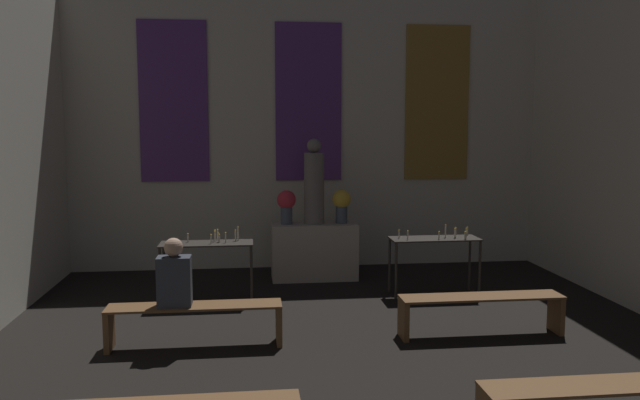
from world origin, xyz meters
TOP-DOWN VIEW (x-y plane):
  - wall_back at (0.00, 10.17)m, footprint 8.17×0.16m
  - altar at (0.00, 9.23)m, footprint 1.34×0.57m
  - statue at (0.00, 9.23)m, footprint 0.32×0.32m
  - flower_vase_left at (-0.44, 9.23)m, footprint 0.30×0.30m
  - flower_vase_right at (0.44, 9.23)m, footprint 0.30×0.30m
  - candle_rack_left at (-1.59, 8.07)m, footprint 1.26×0.46m
  - candle_rack_right at (1.61, 8.07)m, footprint 1.26×0.46m
  - pew_second_right at (1.62, 3.81)m, footprint 1.89×0.36m
  - pew_back_left at (-1.62, 6.30)m, footprint 1.89×0.36m
  - pew_back_right at (1.62, 6.30)m, footprint 1.89×0.36m
  - person_seated at (-1.83, 6.30)m, footprint 0.36×0.24m

SIDE VIEW (x-z plane):
  - pew_second_right at x=1.62m, z-range 0.10..0.57m
  - pew_back_left at x=-1.62m, z-range 0.10..0.57m
  - pew_back_right at x=1.62m, z-range 0.10..0.57m
  - altar at x=0.00m, z-range 0.00..0.88m
  - candle_rack_right at x=1.61m, z-range 0.21..1.22m
  - candle_rack_left at x=-1.59m, z-range 0.20..1.23m
  - person_seated at x=-1.83m, z-range 0.42..1.17m
  - flower_vase_left at x=-0.44m, z-range 0.94..1.47m
  - flower_vase_right at x=0.44m, z-range 0.94..1.47m
  - statue at x=0.00m, z-range 0.83..2.17m
  - wall_back at x=0.00m, z-range 0.03..4.71m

